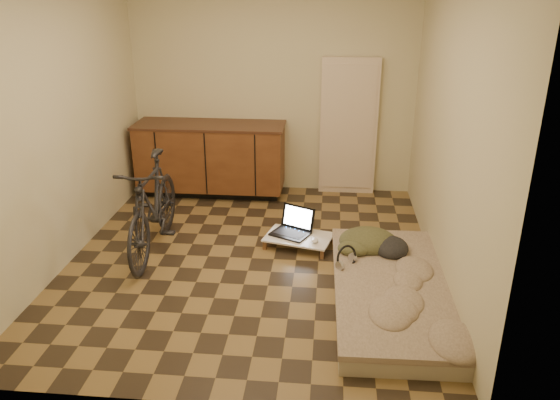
# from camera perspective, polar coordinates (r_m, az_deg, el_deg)

# --- Properties ---
(room_shell) EXTENTS (3.50, 4.00, 2.60)m
(room_shell) POSITION_cam_1_polar(r_m,az_deg,el_deg) (4.93, -3.27, 7.38)
(room_shell) COLOR olive
(room_shell) RESTS_ON ground
(cabinets) EXTENTS (1.84, 0.62, 0.91)m
(cabinets) POSITION_cam_1_polar(r_m,az_deg,el_deg) (6.90, -7.22, 4.34)
(cabinets) COLOR black
(cabinets) RESTS_ON ground
(appliance_panel) EXTENTS (0.70, 0.10, 1.70)m
(appliance_panel) POSITION_cam_1_polar(r_m,az_deg,el_deg) (6.87, 7.18, 7.58)
(appliance_panel) COLOR beige
(appliance_panel) RESTS_ON ground
(bicycle) EXTENTS (0.54, 1.67, 1.07)m
(bicycle) POSITION_cam_1_polar(r_m,az_deg,el_deg) (5.47, -13.20, -0.10)
(bicycle) COLOR black
(bicycle) RESTS_ON ground
(futon) EXTENTS (1.03, 2.07, 0.18)m
(futon) POSITION_cam_1_polar(r_m,az_deg,el_deg) (4.80, 11.65, -9.24)
(futon) COLOR #B9AE94
(futon) RESTS_ON ground
(clothing_pile) EXTENTS (0.60, 0.50, 0.23)m
(clothing_pile) POSITION_cam_1_polar(r_m,az_deg,el_deg) (5.25, 9.81, -3.71)
(clothing_pile) COLOR #414327
(clothing_pile) RESTS_ON futon
(headphones) EXTENTS (0.34, 0.34, 0.17)m
(headphones) POSITION_cam_1_polar(r_m,az_deg,el_deg) (4.91, 6.97, -5.88)
(headphones) COLOR black
(headphones) RESTS_ON futon
(lap_desk) EXTENTS (0.74, 0.57, 0.11)m
(lap_desk) POSITION_cam_1_polar(r_m,az_deg,el_deg) (5.59, 1.96, -3.93)
(lap_desk) COLOR brown
(lap_desk) RESTS_ON ground
(laptop) EXTENTS (0.48, 0.46, 0.25)m
(laptop) POSITION_cam_1_polar(r_m,az_deg,el_deg) (5.64, 1.35, -2.96)
(laptop) COLOR black
(laptop) RESTS_ON lap_desk
(mouse) EXTENTS (0.07, 0.12, 0.04)m
(mouse) POSITION_cam_1_polar(r_m,az_deg,el_deg) (5.47, 3.65, -4.21)
(mouse) COLOR white
(mouse) RESTS_ON lap_desk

